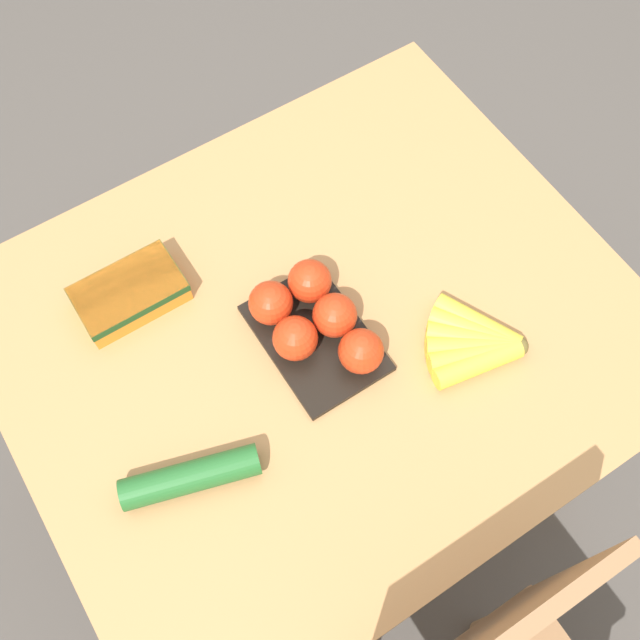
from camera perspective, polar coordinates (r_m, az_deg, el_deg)
ground_plane at (r=1.93m, az=0.00°, el=-10.20°), size 12.00×12.00×0.00m
dining_table at (r=1.34m, az=0.00°, el=-2.78°), size 1.02×0.88×0.74m
banana_bunch at (r=1.23m, az=11.77°, el=-1.75°), size 0.17×0.16×0.04m
tomato_pack at (r=1.20m, az=-0.44°, el=-0.06°), size 0.16×0.23×0.08m
carrot_bag at (r=1.27m, az=-14.33°, el=2.04°), size 0.18×0.11×0.05m
cucumber_near at (r=1.14m, az=-9.83°, el=-11.69°), size 0.21×0.11×0.05m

